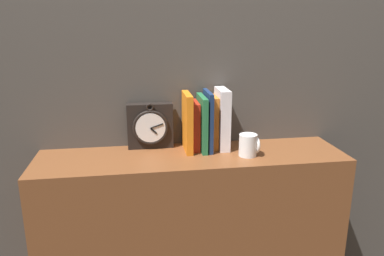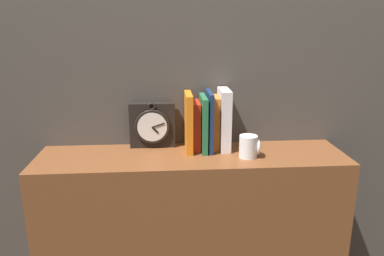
% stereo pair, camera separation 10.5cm
% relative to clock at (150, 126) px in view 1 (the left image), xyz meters
% --- Properties ---
extents(wall_back, '(6.00, 0.05, 2.60)m').
position_rel_clock_xyz_m(wall_back, '(0.15, 0.06, 0.35)').
color(wall_back, '#47423D').
rests_on(wall_back, ground_plane).
extents(bookshelf, '(1.20, 0.30, 0.86)m').
position_rel_clock_xyz_m(bookshelf, '(0.15, -0.11, -0.52)').
color(bookshelf, brown).
rests_on(bookshelf, ground_plane).
extents(clock, '(0.18, 0.06, 0.19)m').
position_rel_clock_xyz_m(clock, '(0.00, 0.00, 0.00)').
color(clock, black).
rests_on(clock, bookshelf).
extents(book_slot0_orange, '(0.03, 0.15, 0.23)m').
position_rel_clock_xyz_m(book_slot0_orange, '(0.15, -0.05, 0.02)').
color(book_slot0_orange, orange).
rests_on(book_slot0_orange, bookshelf).
extents(book_slot1_red, '(0.03, 0.13, 0.19)m').
position_rel_clock_xyz_m(book_slot1_red, '(0.17, -0.04, 0.00)').
color(book_slot1_red, red).
rests_on(book_slot1_red, bookshelf).
extents(book_slot2_green, '(0.02, 0.16, 0.22)m').
position_rel_clock_xyz_m(book_slot2_green, '(0.20, -0.05, 0.02)').
color(book_slot2_green, '#236A3D').
rests_on(book_slot2_green, bookshelf).
extents(book_slot3_navy, '(0.02, 0.15, 0.24)m').
position_rel_clock_xyz_m(book_slot3_navy, '(0.23, -0.05, 0.03)').
color(book_slot3_navy, navy).
rests_on(book_slot3_navy, bookshelf).
extents(book_slot4_orange, '(0.03, 0.12, 0.21)m').
position_rel_clock_xyz_m(book_slot4_orange, '(0.25, -0.03, 0.01)').
color(book_slot4_orange, orange).
rests_on(book_slot4_orange, bookshelf).
extents(book_slot5_white, '(0.04, 0.14, 0.24)m').
position_rel_clock_xyz_m(book_slot5_white, '(0.29, -0.04, 0.03)').
color(book_slot5_white, silver).
rests_on(book_slot5_white, bookshelf).
extents(mug, '(0.07, 0.07, 0.09)m').
position_rel_clock_xyz_m(mug, '(0.37, -0.15, -0.05)').
color(mug, white).
rests_on(mug, bookshelf).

